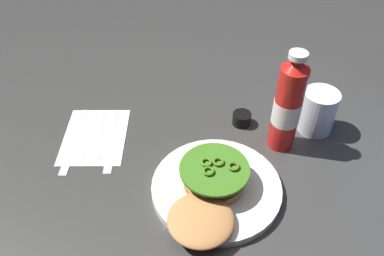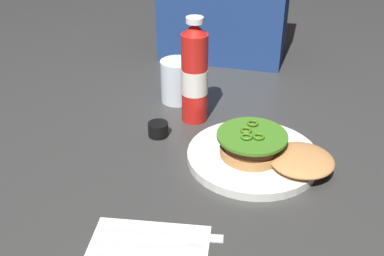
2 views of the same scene
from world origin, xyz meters
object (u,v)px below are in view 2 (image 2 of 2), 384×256
dinner_plate (253,156)px  spoon_utensil (166,246)px  ketchup_bottle (195,75)px  burger_sandwich (270,150)px  condiment_cup (158,129)px  steak_knife (168,233)px  water_glass (177,81)px  napkin (147,253)px

dinner_plate → spoon_utensil: bearing=-108.9°
spoon_utensil → ketchup_bottle: bearing=98.5°
burger_sandwich → condiment_cup: bearing=167.7°
steak_knife → dinner_plate: bearing=68.1°
dinner_plate → ketchup_bottle: size_ratio=1.09×
spoon_utensil → steak_knife: (-0.01, 0.03, 0.00)m
water_glass → condiment_cup: 0.18m
water_glass → steak_knife: water_glass is taller
condiment_cup → napkin: bearing=-74.6°
condiment_cup → napkin: 0.35m
napkin → steak_knife: 0.05m
burger_sandwich → spoon_utensil: size_ratio=1.30×
steak_knife → napkin: bearing=-112.9°
spoon_utensil → napkin: bearing=-141.7°
dinner_plate → condiment_cup: size_ratio=5.94×
dinner_plate → burger_sandwich: (0.03, -0.01, 0.03)m
dinner_plate → water_glass: size_ratio=2.53×
napkin → dinner_plate: bearing=67.9°
napkin → steak_knife: size_ratio=0.91×
water_glass → steak_knife: 0.48m
burger_sandwich → napkin: 0.32m
napkin → steak_knife: bearing=67.1°
ketchup_bottle → water_glass: size_ratio=2.32×
napkin → spoon_utensil: (0.03, 0.02, 0.00)m
condiment_cup → napkin: (0.09, -0.34, -0.01)m
water_glass → dinner_plate: bearing=-44.2°
ketchup_bottle → spoon_utensil: bearing=-81.5°
condiment_cup → spoon_utensil: (0.12, -0.32, -0.01)m
dinner_plate → spoon_utensil: dinner_plate is taller
dinner_plate → spoon_utensil: size_ratio=1.49×
ketchup_bottle → napkin: bearing=-85.3°
ketchup_bottle → water_glass: bearing=128.4°
burger_sandwich → water_glass: size_ratio=2.21×
dinner_plate → ketchup_bottle: bearing=139.5°
water_glass → spoon_utensil: (0.13, -0.49, -0.05)m
dinner_plate → ketchup_bottle: (-0.16, 0.13, 0.10)m
water_glass → spoon_utensil: 0.51m
dinner_plate → steak_knife: 0.27m
water_glass → spoon_utensil: water_glass is taller
water_glass → napkin: 0.52m
spoon_utensil → burger_sandwich: bearing=64.2°
burger_sandwich → napkin: burger_sandwich is taller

